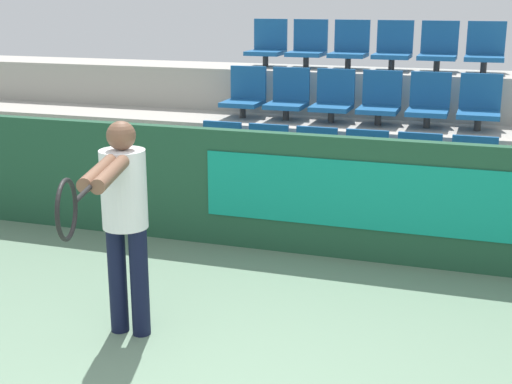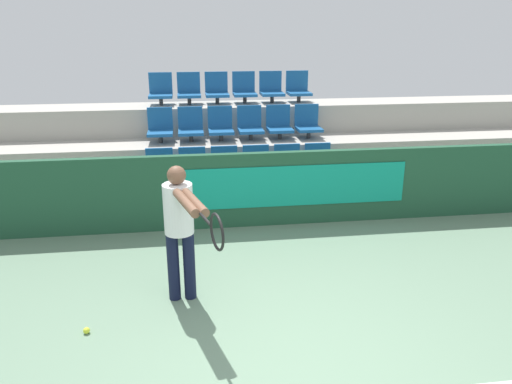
{
  "view_description": "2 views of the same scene",
  "coord_description": "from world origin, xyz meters",
  "px_view_note": "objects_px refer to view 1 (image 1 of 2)",
  "views": [
    {
      "loc": [
        1.38,
        -2.59,
        2.34
      ],
      "look_at": [
        -0.17,
        2.1,
        0.97
      ],
      "focal_mm": 50.0,
      "sensor_mm": 36.0,
      "label": 1
    },
    {
      "loc": [
        -0.79,
        -3.4,
        2.93
      ],
      "look_at": [
        -0.02,
        2.23,
        0.98
      ],
      "focal_mm": 35.0,
      "sensor_mm": 36.0,
      "label": 2
    }
  ],
  "objects_px": {
    "stadium_chair_12": "(268,46)",
    "tennis_player": "(122,209)",
    "stadium_chair_6": "(245,96)",
    "stadium_chair_13": "(308,47)",
    "stadium_chair_0": "(218,154)",
    "stadium_chair_14": "(350,48)",
    "stadium_chair_7": "(288,98)",
    "stadium_chair_15": "(393,49)",
    "stadium_chair_3": "(364,164)",
    "stadium_chair_5": "(472,172)",
    "stadium_chair_10": "(429,104)",
    "stadium_chair_2": "(313,161)",
    "stadium_chair_11": "(479,106)",
    "stadium_chair_9": "(380,102)",
    "stadium_chair_1": "(265,157)",
    "stadium_chair_4": "(417,168)",
    "stadium_chair_8": "(333,100)",
    "stadium_chair_16": "(438,50)",
    "stadium_chair_17": "(485,51)"
  },
  "relations": [
    {
      "from": "stadium_chair_7",
      "to": "stadium_chair_16",
      "type": "distance_m",
      "value": 1.82
    },
    {
      "from": "stadium_chair_7",
      "to": "stadium_chair_8",
      "type": "relative_size",
      "value": 1.0
    },
    {
      "from": "stadium_chair_14",
      "to": "stadium_chair_17",
      "type": "height_order",
      "value": "same"
    },
    {
      "from": "stadium_chair_1",
      "to": "stadium_chair_0",
      "type": "bearing_deg",
      "value": 180.0
    },
    {
      "from": "stadium_chair_11",
      "to": "stadium_chair_15",
      "type": "distance_m",
      "value": 1.42
    },
    {
      "from": "stadium_chair_11",
      "to": "stadium_chair_4",
      "type": "bearing_deg",
      "value": -120.82
    },
    {
      "from": "stadium_chair_7",
      "to": "stadium_chair_9",
      "type": "relative_size",
      "value": 1.0
    },
    {
      "from": "stadium_chair_1",
      "to": "stadium_chair_3",
      "type": "xyz_separation_m",
      "value": [
        1.02,
        0.0,
        0.0
      ]
    },
    {
      "from": "stadium_chair_9",
      "to": "stadium_chair_16",
      "type": "relative_size",
      "value": 1.0
    },
    {
      "from": "stadium_chair_2",
      "to": "stadium_chair_12",
      "type": "xyz_separation_m",
      "value": [
        -1.02,
        1.71,
        1.0
      ]
    },
    {
      "from": "stadium_chair_3",
      "to": "stadium_chair_15",
      "type": "bearing_deg",
      "value": 90.0
    },
    {
      "from": "stadium_chair_1",
      "to": "stadium_chair_7",
      "type": "bearing_deg",
      "value": 90.0
    },
    {
      "from": "stadium_chair_13",
      "to": "stadium_chair_14",
      "type": "distance_m",
      "value": 0.51
    },
    {
      "from": "stadium_chair_5",
      "to": "stadium_chair_9",
      "type": "bearing_deg",
      "value": 140.03
    },
    {
      "from": "stadium_chair_1",
      "to": "stadium_chair_7",
      "type": "xyz_separation_m",
      "value": [
        0.0,
        0.85,
        0.5
      ]
    },
    {
      "from": "stadium_chair_8",
      "to": "stadium_chair_4",
      "type": "bearing_deg",
      "value": -39.97
    },
    {
      "from": "stadium_chair_5",
      "to": "stadium_chair_9",
      "type": "height_order",
      "value": "stadium_chair_9"
    },
    {
      "from": "stadium_chair_15",
      "to": "stadium_chair_17",
      "type": "distance_m",
      "value": 1.02
    },
    {
      "from": "stadium_chair_1",
      "to": "tennis_player",
      "type": "bearing_deg",
      "value": -93.29
    },
    {
      "from": "stadium_chair_15",
      "to": "stadium_chair_14",
      "type": "bearing_deg",
      "value": 180.0
    },
    {
      "from": "stadium_chair_7",
      "to": "stadium_chair_8",
      "type": "bearing_deg",
      "value": 0.0
    },
    {
      "from": "stadium_chair_8",
      "to": "stadium_chair_14",
      "type": "relative_size",
      "value": 1.0
    },
    {
      "from": "stadium_chair_6",
      "to": "stadium_chair_7",
      "type": "xyz_separation_m",
      "value": [
        0.51,
        0.0,
        0.0
      ]
    },
    {
      "from": "stadium_chair_9",
      "to": "stadium_chair_1",
      "type": "bearing_deg",
      "value": -140.03
    },
    {
      "from": "stadium_chair_4",
      "to": "stadium_chair_17",
      "type": "height_order",
      "value": "stadium_chair_17"
    },
    {
      "from": "stadium_chair_6",
      "to": "stadium_chair_9",
      "type": "height_order",
      "value": "same"
    },
    {
      "from": "stadium_chair_7",
      "to": "tennis_player",
      "type": "distance_m",
      "value": 3.57
    },
    {
      "from": "stadium_chair_4",
      "to": "stadium_chair_13",
      "type": "distance_m",
      "value": 2.5
    },
    {
      "from": "stadium_chair_5",
      "to": "stadium_chair_13",
      "type": "bearing_deg",
      "value": 140.03
    },
    {
      "from": "stadium_chair_2",
      "to": "tennis_player",
      "type": "bearing_deg",
      "value": -103.84
    },
    {
      "from": "stadium_chair_12",
      "to": "stadium_chair_16",
      "type": "distance_m",
      "value": 2.04
    },
    {
      "from": "stadium_chair_9",
      "to": "stadium_chair_17",
      "type": "height_order",
      "value": "stadium_chair_17"
    },
    {
      "from": "stadium_chair_13",
      "to": "stadium_chair_15",
      "type": "relative_size",
      "value": 1.0
    },
    {
      "from": "stadium_chair_3",
      "to": "stadium_chair_5",
      "type": "xyz_separation_m",
      "value": [
        1.02,
        0.0,
        0.0
      ]
    },
    {
      "from": "stadium_chair_6",
      "to": "stadium_chair_13",
      "type": "xyz_separation_m",
      "value": [
        0.51,
        0.85,
        0.5
      ]
    },
    {
      "from": "stadium_chair_5",
      "to": "stadium_chair_11",
      "type": "bearing_deg",
      "value": 90.0
    },
    {
      "from": "stadium_chair_2",
      "to": "stadium_chair_6",
      "type": "relative_size",
      "value": 1.0
    },
    {
      "from": "stadium_chair_7",
      "to": "stadium_chair_10",
      "type": "xyz_separation_m",
      "value": [
        1.53,
        0.0,
        0.0
      ]
    },
    {
      "from": "stadium_chair_4",
      "to": "stadium_chair_14",
      "type": "height_order",
      "value": "stadium_chair_14"
    },
    {
      "from": "stadium_chair_1",
      "to": "stadium_chair_17",
      "type": "height_order",
      "value": "stadium_chair_17"
    },
    {
      "from": "stadium_chair_12",
      "to": "tennis_player",
      "type": "xyz_separation_m",
      "value": [
        0.35,
        -4.41,
        -0.79
      ]
    },
    {
      "from": "stadium_chair_14",
      "to": "stadium_chair_7",
      "type": "bearing_deg",
      "value": -120.82
    },
    {
      "from": "stadium_chair_11",
      "to": "stadium_chair_2",
      "type": "bearing_deg",
      "value": -150.81
    },
    {
      "from": "stadium_chair_2",
      "to": "stadium_chair_10",
      "type": "relative_size",
      "value": 1.0
    },
    {
      "from": "stadium_chair_2",
      "to": "stadium_chair_6",
      "type": "xyz_separation_m",
      "value": [
        -1.02,
        0.85,
        0.5
      ]
    },
    {
      "from": "stadium_chair_0",
      "to": "stadium_chair_14",
      "type": "relative_size",
      "value": 1.0
    },
    {
      "from": "stadium_chair_2",
      "to": "stadium_chair_16",
      "type": "distance_m",
      "value": 2.23
    },
    {
      "from": "stadium_chair_11",
      "to": "stadium_chair_12",
      "type": "bearing_deg",
      "value": 161.47
    },
    {
      "from": "stadium_chair_7",
      "to": "stadium_chair_15",
      "type": "xyz_separation_m",
      "value": [
        1.02,
        0.85,
        0.5
      ]
    },
    {
      "from": "stadium_chair_11",
      "to": "stadium_chair_12",
      "type": "height_order",
      "value": "stadium_chair_12"
    }
  ]
}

